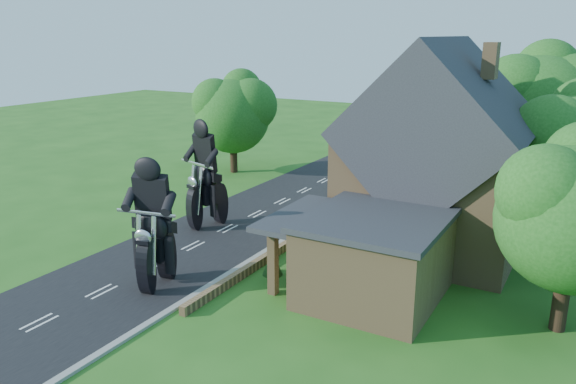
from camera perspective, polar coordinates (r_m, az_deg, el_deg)
The scene contains 17 objects.
ground at distance 28.91m, azimuth -9.62°, elevation -5.43°, with size 120.00×120.00×0.00m, color #235919.
road at distance 28.91m, azimuth -9.62°, elevation -5.42°, with size 7.00×80.00×0.02m, color black.
kerb at distance 26.86m, azimuth -3.51°, elevation -6.78°, with size 0.30×80.00×0.12m, color gray.
garden_wall at distance 30.56m, azimuth 2.63°, elevation -3.64°, with size 0.30×22.00×0.40m, color #917049.
house at distance 28.22m, azimuth 14.97°, elevation 2.94°, with size 9.54×8.64×10.24m.
annex at distance 22.93m, azimuth 8.53°, elevation -6.40°, with size 7.05×5.94×3.44m.
tree_behind_house at distance 37.22m, azimuth 24.86°, elevation 7.99°, with size 7.81×7.20×10.08m.
tree_behind_left at distance 39.20m, azimuth 16.09°, elevation 8.42°, with size 6.94×6.40×9.16m.
tree_far_road at distance 42.74m, azimuth -5.16°, elevation 8.32°, with size 6.08×5.60×7.84m.
shrub_a at distance 25.08m, azimuth -1.60°, elevation -7.24°, with size 0.90×0.90×1.10m, color #143510.
shrub_b at distance 27.09m, azimuth 1.15°, elevation -5.44°, with size 0.90×0.90×1.10m, color #143510.
shrub_c at distance 29.18m, azimuth 3.50°, elevation -3.88°, with size 0.90×0.90×1.10m, color #143510.
shrub_d at distance 33.52m, azimuth 7.28°, elevation -1.35°, with size 0.90×0.90×1.10m, color #143510.
shrub_e at distance 35.75m, azimuth 8.82°, elevation -0.31°, with size 0.90×0.90×1.10m, color #143510.
shrub_f at distance 38.02m, azimuth 10.17°, elevation 0.60°, with size 0.90×0.90×1.10m, color #143510.
motorcycle_lead at distance 24.49m, azimuth -13.17°, elevation -7.50°, with size 0.46×1.82×1.69m, color black, non-canonical shape.
motorcycle_follow at distance 31.36m, azimuth -8.19°, elevation -1.92°, with size 0.49×1.94×1.80m, color black, non-canonical shape.
Camera 1 is at (17.29, -20.72, 10.37)m, focal length 35.00 mm.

